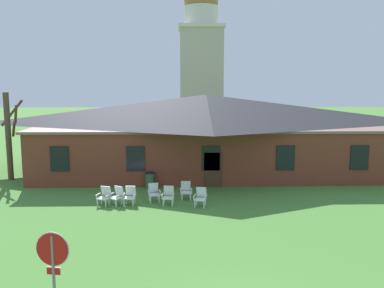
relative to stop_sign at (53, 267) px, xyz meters
name	(u,v)px	position (x,y,z in m)	size (l,w,h in m)	color
brick_building	(206,132)	(4.64, 20.14, 0.72)	(23.29, 10.40, 5.41)	brown
dome_tower	(201,65)	(5.14, 39.08, 6.32)	(5.18, 5.18, 18.36)	#BCB29E
stop_sign	(53,267)	(0.00, 0.00, 0.00)	(0.79, 0.18, 2.86)	slate
lawn_chair_by_porch	(104,195)	(-1.05, 11.55, -1.54)	(0.75, 0.80, 0.96)	silver
lawn_chair_near_door	(117,195)	(-0.42, 11.56, -1.54)	(0.84, 0.87, 0.96)	white
lawn_chair_left_end	(130,195)	(0.24, 11.59, -1.54)	(0.69, 0.72, 0.96)	white
lawn_chair_middle	(154,192)	(1.42, 12.17, -1.54)	(0.73, 0.77, 0.96)	white
lawn_chair_right_end	(168,195)	(2.21, 11.55, -1.54)	(0.68, 0.71, 0.96)	silver
lawn_chair_far_side	(186,190)	(3.12, 12.53, -1.54)	(0.66, 0.69, 0.96)	white
lawn_chair_under_eave	(201,197)	(3.86, 11.22, -1.54)	(0.73, 0.78, 0.96)	white
bare_tree_beside_building	(9,134)	(-8.17, 17.46, 0.96)	(1.56, 1.13, 5.63)	brown
trash_bin	(150,180)	(1.01, 14.84, -1.54)	(0.56, 0.56, 0.98)	#335638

